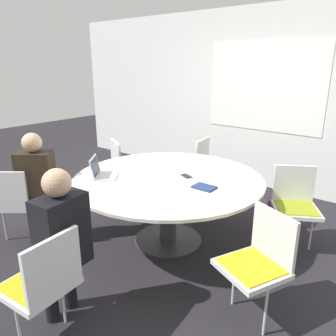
% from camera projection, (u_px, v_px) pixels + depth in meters
% --- Properties ---
extents(ground_plane, '(16.00, 16.00, 0.00)m').
position_uv_depth(ground_plane, '(168.00, 240.00, 3.67)').
color(ground_plane, black).
extents(wall_back, '(8.00, 0.07, 2.70)m').
position_uv_depth(wall_back, '(264.00, 100.00, 4.96)').
color(wall_back, silver).
rests_on(wall_back, ground_plane).
extents(conference_table, '(1.99, 1.99, 0.75)m').
position_uv_depth(conference_table, '(168.00, 188.00, 3.47)').
color(conference_table, '#333333').
rests_on(conference_table, ground_plane).
extents(chair_0, '(0.61, 0.60, 0.87)m').
position_uv_depth(chair_0, '(14.00, 199.00, 3.45)').
color(chair_0, silver).
rests_on(chair_0, ground_plane).
extents(chair_1, '(0.46, 0.48, 0.87)m').
position_uv_depth(chair_1, '(43.00, 280.00, 2.17)').
color(chair_1, silver).
rests_on(chair_1, ground_plane).
extents(chair_2, '(0.57, 0.56, 0.87)m').
position_uv_depth(chair_2, '(259.00, 258.00, 2.41)').
color(chair_2, silver).
rests_on(chair_2, ground_plane).
extents(chair_3, '(0.59, 0.59, 0.87)m').
position_uv_depth(chair_3, '(295.00, 201.00, 3.41)').
color(chair_3, silver).
rests_on(chair_3, ground_plane).
extents(chair_4, '(0.49, 0.50, 0.87)m').
position_uv_depth(chair_4, '(210.00, 164.00, 4.64)').
color(chair_4, silver).
rests_on(chair_4, ground_plane).
extents(chair_5, '(0.58, 0.57, 0.87)m').
position_uv_depth(chair_5, '(125.00, 164.00, 4.63)').
color(chair_5, silver).
rests_on(chair_5, ground_plane).
extents(person_0, '(0.42, 0.40, 1.22)m').
position_uv_depth(person_0, '(37.00, 179.00, 3.47)').
color(person_0, '#2D2319').
rests_on(person_0, ground_plane).
extents(person_1, '(0.29, 0.38, 1.22)m').
position_uv_depth(person_1, '(61.00, 235.00, 2.35)').
color(person_1, black).
rests_on(person_1, ground_plane).
extents(laptop, '(0.38, 0.39, 0.21)m').
position_uv_depth(laptop, '(101.00, 172.00, 3.42)').
color(laptop, silver).
rests_on(laptop, conference_table).
extents(spiral_notebook, '(0.21, 0.15, 0.02)m').
position_uv_depth(spiral_notebook, '(204.00, 187.00, 3.13)').
color(spiral_notebook, navy).
rests_on(spiral_notebook, conference_table).
extents(cell_phone, '(0.16, 0.12, 0.01)m').
position_uv_depth(cell_phone, '(186.00, 176.00, 3.46)').
color(cell_phone, black).
rests_on(cell_phone, conference_table).
extents(handbag, '(0.36, 0.16, 0.28)m').
position_uv_depth(handbag, '(284.00, 213.00, 4.00)').
color(handbag, '#661E56').
rests_on(handbag, ground_plane).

